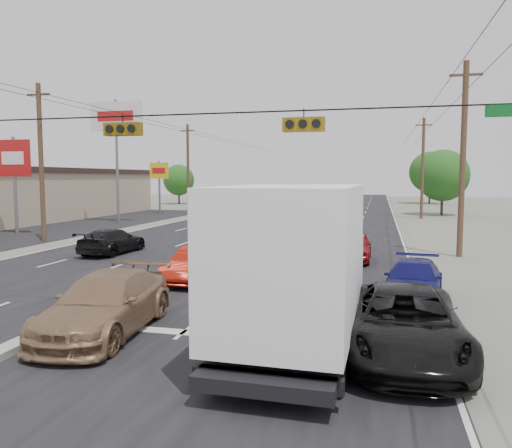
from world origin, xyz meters
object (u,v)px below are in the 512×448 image
object	(u,v)px
utility_pole_right_b	(463,158)
oncoming_near	(112,241)
red_sedan	(197,265)
queue_car_e	(354,247)
pole_sign_billboard	(116,124)
utility_pole_left_c	(188,169)
pole_sign_far	(159,175)
utility_pole_left_b	(41,162)
queue_car_b	(337,259)
box_truck	(298,266)
black_suv	(405,324)
queue_car_d	(413,281)
pole_sign_mid	(14,164)
queue_car_a	(240,243)
tree_right_mid	(443,175)
oncoming_far	(228,224)
utility_pole_right_c	(423,168)
tree_right_far	(430,172)
tan_sedan	(106,304)
tree_left_far	(179,180)

from	to	relation	value
utility_pole_right_b	oncoming_near	world-z (taller)	utility_pole_right_b
red_sedan	queue_car_e	bearing A→B (deg)	52.35
pole_sign_billboard	utility_pole_left_c	bearing A→B (deg)	80.54
pole_sign_far	oncoming_near	distance (m)	30.53
utility_pole_left_b	pole_sign_billboard	bearing A→B (deg)	98.75
utility_pole_right_b	utility_pole_left_c	bearing A→B (deg)	135.00
utility_pole_left_b	queue_car_b	distance (m)	20.71
box_truck	black_suv	size ratio (longest dim) A/B	1.40
black_suv	queue_car_d	world-z (taller)	black_suv
pole_sign_mid	queue_car_a	size ratio (longest dim) A/B	1.65
tree_right_mid	queue_car_a	distance (m)	35.79
pole_sign_billboard	oncoming_far	bearing A→B (deg)	-25.35
utility_pole_left_c	pole_sign_billboard	size ratio (longest dim) A/B	0.91
box_truck	queue_car_b	size ratio (longest dim) A/B	1.94
pole_sign_mid	utility_pole_right_c	bearing A→B (deg)	36.71
pole_sign_far	tree_right_mid	world-z (taller)	tree_right_mid
queue_car_d	queue_car_e	bearing A→B (deg)	114.16
tree_right_far	box_truck	size ratio (longest dim) A/B	1.04
black_suv	tan_sedan	bearing A→B (deg)	179.47
utility_pole_left_b	black_suv	xyz separation A→B (m)	(21.52, -15.90, -4.33)
tree_left_far	queue_car_e	distance (m)	55.94
pole_sign_billboard	tree_right_mid	world-z (taller)	pole_sign_billboard
utility_pole_right_c	black_suv	bearing A→B (deg)	-94.86
tree_left_far	tan_sedan	bearing A→B (deg)	-69.01
utility_pole_right_b	tree_left_far	xyz separation A→B (m)	(-34.50, 45.00, -1.39)
red_sedan	black_suv	xyz separation A→B (m)	(7.62, -6.72, 0.10)
tree_right_far	queue_car_e	xyz separation A→B (m)	(-8.81, -57.63, -4.25)
tree_right_mid	oncoming_far	xyz separation A→B (m)	(-17.34, -22.76, -3.62)
queue_car_b	queue_car_e	xyz separation A→B (m)	(0.49, 3.73, 0.05)
pole_sign_mid	red_sedan	bearing A→B (deg)	-33.50
tan_sedan	oncoming_far	distance (m)	23.53
queue_car_a	queue_car_e	size ratio (longest dim) A/B	1.02
utility_pole_left_b	tree_right_mid	distance (m)	40.70
oncoming_near	black_suv	bearing A→B (deg)	142.02
tree_right_far	red_sedan	size ratio (longest dim) A/B	1.99
pole_sign_far	tree_left_far	size ratio (longest dim) A/B	0.98
queue_car_e	tree_right_mid	bearing A→B (deg)	76.91
tan_sedan	queue_car_a	bearing A→B (deg)	85.27
utility_pole_left_b	queue_car_a	size ratio (longest dim) A/B	2.36
pole_sign_mid	tree_right_far	xyz separation A→B (m)	(33.00, 52.00, -0.16)
queue_car_a	red_sedan	bearing A→B (deg)	-95.86
tree_right_mid	oncoming_far	world-z (taller)	tree_right_mid
utility_pole_left_b	pole_sign_far	bearing A→B (deg)	97.97
utility_pole_left_c	queue_car_d	distance (m)	41.83
utility_pole_right_c	box_truck	xyz separation A→B (m)	(-5.97, -40.93, -3.08)
queue_car_d	queue_car_e	xyz separation A→B (m)	(-2.37, 7.64, 0.05)
tree_right_mid	oncoming_near	xyz separation A→B (m)	(-20.62, -33.47, -3.66)
utility_pole_right_c	pole_sign_billboard	world-z (taller)	pole_sign_billboard
utility_pole_left_c	utility_pole_right_b	distance (m)	35.36
utility_pole_right_c	pole_sign_mid	distance (m)	36.80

